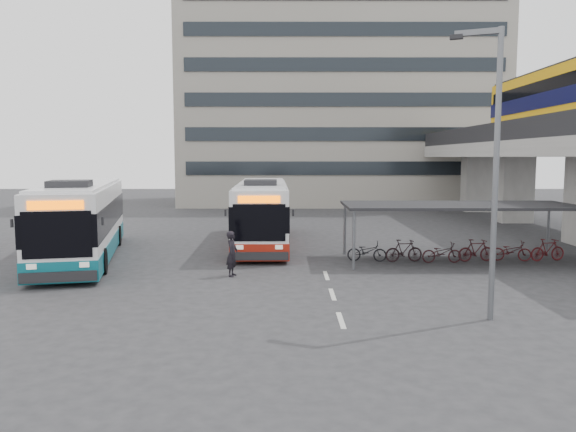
{
  "coord_description": "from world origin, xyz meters",
  "views": [
    {
      "loc": [
        0.98,
        -21.39,
        4.58
      ],
      "look_at": [
        1.02,
        3.15,
        2.0
      ],
      "focal_mm": 35.0,
      "sensor_mm": 36.0,
      "label": 1
    }
  ],
  "objects_px": {
    "bus_teal": "(82,221)",
    "lamp_post": "(492,156)",
    "bus_main": "(262,213)",
    "pedestrian": "(232,254)"
  },
  "relations": [
    {
      "from": "bus_main",
      "to": "lamp_post",
      "type": "bearing_deg",
      "value": -64.62
    },
    {
      "from": "lamp_post",
      "to": "bus_teal",
      "type": "bearing_deg",
      "value": 170.12
    },
    {
      "from": "bus_main",
      "to": "pedestrian",
      "type": "relative_size",
      "value": 6.82
    },
    {
      "from": "pedestrian",
      "to": "bus_main",
      "type": "bearing_deg",
      "value": 4.39
    },
    {
      "from": "bus_teal",
      "to": "lamp_post",
      "type": "height_order",
      "value": "lamp_post"
    },
    {
      "from": "bus_teal",
      "to": "bus_main",
      "type": "bearing_deg",
      "value": 14.98
    },
    {
      "from": "bus_teal",
      "to": "lamp_post",
      "type": "bearing_deg",
      "value": -45.42
    },
    {
      "from": "pedestrian",
      "to": "lamp_post",
      "type": "xyz_separation_m",
      "value": [
        7.78,
        -5.79,
        3.72
      ]
    },
    {
      "from": "bus_teal",
      "to": "pedestrian",
      "type": "height_order",
      "value": "bus_teal"
    },
    {
      "from": "bus_main",
      "to": "pedestrian",
      "type": "xyz_separation_m",
      "value": [
        -0.81,
        -8.07,
        -0.76
      ]
    }
  ]
}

